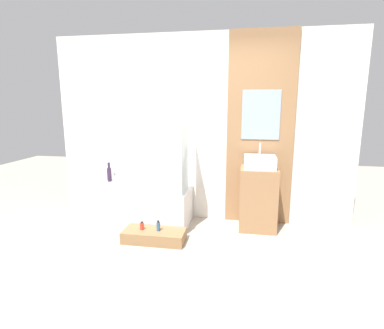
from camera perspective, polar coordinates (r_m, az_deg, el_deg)
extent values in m
plane|color=#A39989|center=(3.15, -2.81, -20.17)|extent=(12.00, 12.00, 0.00)
cube|color=silver|center=(4.25, 1.67, 6.70)|extent=(4.20, 0.06, 2.60)
cube|color=#8E6642|center=(4.17, 12.85, 6.32)|extent=(0.89, 0.03, 2.60)
cube|color=#8C9EB2|center=(4.13, 12.99, 9.20)|extent=(0.50, 0.01, 0.66)
cube|color=white|center=(4.28, -9.53, -7.72)|extent=(1.33, 0.68, 0.52)
cube|color=silver|center=(4.20, -9.64, -4.44)|extent=(1.04, 0.47, 0.01)
cube|color=silver|center=(3.85, -1.35, 1.45)|extent=(0.01, 0.47, 0.93)
cube|color=olive|center=(3.79, -7.23, -13.32)|extent=(0.75, 0.32, 0.14)
cube|color=#8E6642|center=(4.10, 12.47, -6.35)|extent=(0.48, 0.44, 0.83)
cube|color=white|center=(3.98, 12.77, 0.48)|extent=(0.40, 0.33, 0.16)
cylinder|color=silver|center=(4.05, 12.81, 2.93)|extent=(0.02, 0.02, 0.16)
cylinder|color=#2D1E33|center=(4.62, -15.46, -1.91)|extent=(0.06, 0.06, 0.20)
cylinder|color=#2D1E33|center=(4.59, -15.56, -0.17)|extent=(0.04, 0.04, 0.09)
sphere|color=silver|center=(4.57, -14.18, -2.65)|extent=(0.10, 0.10, 0.10)
cylinder|color=red|center=(3.78, -9.51, -11.53)|extent=(0.05, 0.05, 0.08)
cylinder|color=black|center=(3.76, -9.53, -10.81)|extent=(0.03, 0.03, 0.02)
cylinder|color=#2D567A|center=(3.72, -6.43, -11.66)|extent=(0.04, 0.04, 0.11)
cylinder|color=black|center=(3.70, -6.45, -10.74)|extent=(0.03, 0.03, 0.02)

